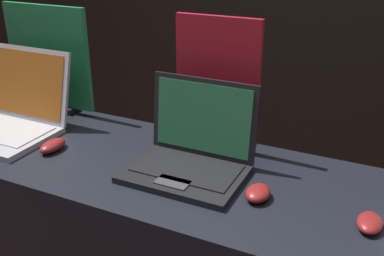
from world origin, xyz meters
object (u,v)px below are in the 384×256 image
at_px(laptop_front, 9,113).
at_px(promo_stand_middle, 217,88).
at_px(mouse_front, 53,146).
at_px(mouse_middle, 258,193).
at_px(laptop_middle, 192,151).
at_px(mouse_back, 370,223).
at_px(promo_stand_front, 49,62).

xyz_separation_m(laptop_front, promo_stand_middle, (0.74, 0.21, 0.15)).
height_order(mouse_front, mouse_middle, same).
bearing_deg(mouse_middle, laptop_front, 176.90).
distance_m(laptop_middle, mouse_middle, 0.25).
xyz_separation_m(laptop_front, mouse_back, (1.27, -0.06, -0.05)).
distance_m(mouse_front, promo_stand_middle, 0.59).
distance_m(mouse_front, promo_stand_front, 0.44).
distance_m(promo_stand_front, mouse_back, 1.32).
bearing_deg(promo_stand_front, mouse_front, -49.51).
bearing_deg(mouse_front, mouse_middle, 1.20).
bearing_deg(laptop_front, mouse_back, -2.77).
bearing_deg(mouse_middle, mouse_back, -1.67).
xyz_separation_m(promo_stand_front, laptop_middle, (0.74, -0.22, -0.14)).
bearing_deg(mouse_middle, laptop_middle, 163.23).
bearing_deg(laptop_front, promo_stand_middle, 15.54).
height_order(laptop_middle, promo_stand_middle, promo_stand_middle).
bearing_deg(mouse_back, mouse_middle, 178.33).
bearing_deg(mouse_back, mouse_front, -179.64).
bearing_deg(laptop_middle, mouse_back, -8.57).
xyz_separation_m(laptop_front, mouse_middle, (0.98, -0.05, -0.05)).
relative_size(mouse_front, promo_stand_middle, 0.25).
bearing_deg(promo_stand_front, mouse_back, -13.24).
relative_size(mouse_middle, mouse_back, 0.98).
bearing_deg(mouse_middle, promo_stand_front, 163.46).
relative_size(promo_stand_front, mouse_middle, 4.52).
relative_size(laptop_front, laptop_middle, 1.13).
xyz_separation_m(laptop_front, laptop_middle, (0.74, 0.02, -0.00)).
height_order(laptop_middle, mouse_middle, laptop_middle).
height_order(promo_stand_front, mouse_middle, promo_stand_front).
height_order(laptop_front, mouse_front, laptop_front).
distance_m(mouse_front, mouse_middle, 0.72).
bearing_deg(laptop_front, mouse_middle, -3.10).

